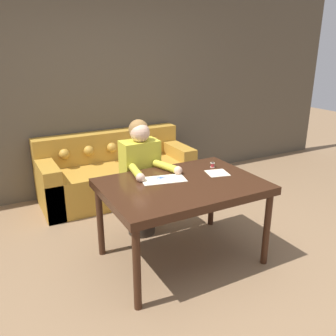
{
  "coord_description": "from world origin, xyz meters",
  "views": [
    {
      "loc": [
        -1.37,
        -2.32,
        1.87
      ],
      "look_at": [
        0.03,
        0.28,
        0.85
      ],
      "focal_mm": 38.0,
      "sensor_mm": 36.0,
      "label": 1
    }
  ],
  "objects_px": {
    "couch": "(116,174)",
    "scissors": "(165,178)",
    "person": "(141,179)",
    "thread_spool": "(213,165)",
    "dining_table": "(182,190)"
  },
  "relations": [
    {
      "from": "couch",
      "to": "scissors",
      "type": "xyz_separation_m",
      "value": [
        -0.07,
        -1.49,
        0.45
      ]
    },
    {
      "from": "thread_spool",
      "to": "scissors",
      "type": "bearing_deg",
      "value": -174.6
    },
    {
      "from": "person",
      "to": "thread_spool",
      "type": "xyz_separation_m",
      "value": [
        0.59,
        -0.39,
        0.17
      ]
    },
    {
      "from": "dining_table",
      "to": "scissors",
      "type": "relative_size",
      "value": 6.61
    },
    {
      "from": "couch",
      "to": "thread_spool",
      "type": "bearing_deg",
      "value": -71.76
    },
    {
      "from": "dining_table",
      "to": "person",
      "type": "bearing_deg",
      "value": 101.42
    },
    {
      "from": "dining_table",
      "to": "thread_spool",
      "type": "height_order",
      "value": "thread_spool"
    },
    {
      "from": "couch",
      "to": "scissors",
      "type": "height_order",
      "value": "couch"
    },
    {
      "from": "dining_table",
      "to": "thread_spool",
      "type": "xyz_separation_m",
      "value": [
        0.47,
        0.21,
        0.09
      ]
    },
    {
      "from": "person",
      "to": "scissors",
      "type": "relative_size",
      "value": 5.83
    },
    {
      "from": "scissors",
      "to": "couch",
      "type": "bearing_deg",
      "value": 87.15
    },
    {
      "from": "scissors",
      "to": "thread_spool",
      "type": "distance_m",
      "value": 0.55
    },
    {
      "from": "couch",
      "to": "scissors",
      "type": "distance_m",
      "value": 1.56
    },
    {
      "from": "person",
      "to": "thread_spool",
      "type": "distance_m",
      "value": 0.73
    },
    {
      "from": "dining_table",
      "to": "scissors",
      "type": "xyz_separation_m",
      "value": [
        -0.08,
        0.16,
        0.07
      ]
    }
  ]
}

